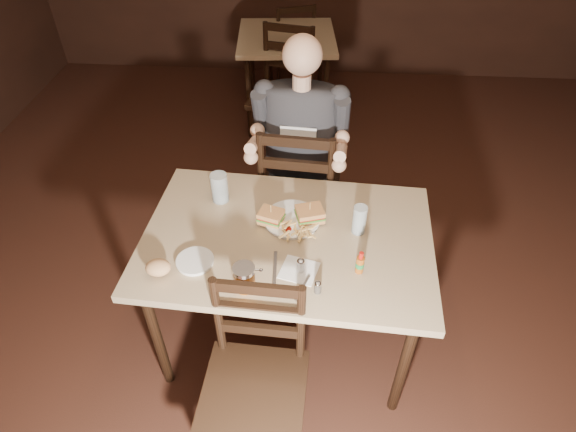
# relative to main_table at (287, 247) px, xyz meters

# --- Properties ---
(room_shell) EXTENTS (7.00, 7.00, 7.00)m
(room_shell) POSITION_rel_main_table_xyz_m (0.29, -0.11, 0.70)
(room_shell) COLOR black
(room_shell) RESTS_ON ground
(main_table) EXTENTS (1.38, 0.96, 0.77)m
(main_table) POSITION_rel_main_table_xyz_m (0.00, 0.00, 0.00)
(main_table) COLOR tan
(main_table) RESTS_ON ground
(bg_table) EXTENTS (0.87, 0.87, 0.77)m
(bg_table) POSITION_rel_main_table_xyz_m (-0.18, 2.39, -0.02)
(bg_table) COLOR tan
(bg_table) RESTS_ON ground
(chair_far) EXTENTS (0.50, 0.54, 1.00)m
(chair_far) POSITION_rel_main_table_xyz_m (0.03, 0.69, -0.20)
(chair_far) COLOR black
(chair_far) RESTS_ON ground
(chair_near) EXTENTS (0.45, 0.48, 0.92)m
(chair_near) POSITION_rel_main_table_xyz_m (-0.09, -0.61, -0.24)
(chair_near) COLOR black
(chair_near) RESTS_ON ground
(bg_chair_far) EXTENTS (0.53, 0.55, 0.88)m
(bg_chair_far) POSITION_rel_main_table_xyz_m (-0.18, 2.94, -0.26)
(bg_chair_far) COLOR black
(bg_chair_far) RESTS_ON ground
(bg_chair_near) EXTENTS (0.55, 0.58, 0.99)m
(bg_chair_near) POSITION_rel_main_table_xyz_m (-0.18, 1.84, -0.20)
(bg_chair_near) COLOR black
(bg_chair_near) RESTS_ON ground
(diner) EXTENTS (0.56, 0.46, 0.92)m
(diner) POSITION_rel_main_table_xyz_m (0.02, 0.64, 0.28)
(diner) COLOR #2A282C
(diner) RESTS_ON chair_far
(dinner_plate) EXTENTS (0.28, 0.28, 0.01)m
(dinner_plate) POSITION_rel_main_table_xyz_m (0.02, 0.11, 0.08)
(dinner_plate) COLOR white
(dinner_plate) RESTS_ON main_table
(sandwich_left) EXTENTS (0.13, 0.12, 0.10)m
(sandwich_left) POSITION_rel_main_table_xyz_m (-0.08, 0.08, 0.13)
(sandwich_left) COLOR #BE8146
(sandwich_left) RESTS_ON dinner_plate
(sandwich_right) EXTENTS (0.15, 0.13, 0.10)m
(sandwich_right) POSITION_rel_main_table_xyz_m (0.10, 0.11, 0.14)
(sandwich_right) COLOR #BE8146
(sandwich_right) RESTS_ON dinner_plate
(fries_pile) EXTENTS (0.23, 0.17, 0.04)m
(fries_pile) POSITION_rel_main_table_xyz_m (0.05, 0.01, 0.10)
(fries_pile) COLOR tan
(fries_pile) RESTS_ON dinner_plate
(ketchup_dollop) EXTENTS (0.04, 0.04, 0.01)m
(ketchup_dollop) POSITION_rel_main_table_xyz_m (-0.00, 0.03, 0.09)
(ketchup_dollop) COLOR maroon
(ketchup_dollop) RESTS_ON dinner_plate
(glass_left) EXTENTS (0.09, 0.09, 0.15)m
(glass_left) POSITION_rel_main_table_xyz_m (-0.35, 0.24, 0.15)
(glass_left) COLOR silver
(glass_left) RESTS_ON main_table
(glass_right) EXTENTS (0.07, 0.07, 0.14)m
(glass_right) POSITION_rel_main_table_xyz_m (0.33, 0.06, 0.14)
(glass_right) COLOR silver
(glass_right) RESTS_ON main_table
(hot_sauce) EXTENTS (0.04, 0.04, 0.11)m
(hot_sauce) POSITION_rel_main_table_xyz_m (0.32, -0.19, 0.13)
(hot_sauce) COLOR #934610
(hot_sauce) RESTS_ON main_table
(salt_shaker) EXTENTS (0.04, 0.04, 0.06)m
(salt_shaker) POSITION_rel_main_table_xyz_m (0.07, -0.21, 0.10)
(salt_shaker) COLOR white
(salt_shaker) RESTS_ON main_table
(pepper_shaker) EXTENTS (0.03, 0.03, 0.06)m
(pepper_shaker) POSITION_rel_main_table_xyz_m (0.15, -0.32, 0.10)
(pepper_shaker) COLOR #38332D
(pepper_shaker) RESTS_ON main_table
(syrup_dispenser) EXTENTS (0.10, 0.10, 0.12)m
(syrup_dispenser) POSITION_rel_main_table_xyz_m (-0.15, -0.31, 0.13)
(syrup_dispenser) COLOR #934610
(syrup_dispenser) RESTS_ON main_table
(napkin) EXTENTS (0.18, 0.18, 0.00)m
(napkin) POSITION_rel_main_table_xyz_m (0.07, -0.21, 0.07)
(napkin) COLOR white
(napkin) RESTS_ON main_table
(knife) EXTENTS (0.03, 0.23, 0.01)m
(knife) POSITION_rel_main_table_xyz_m (-0.04, -0.22, 0.08)
(knife) COLOR silver
(knife) RESTS_ON napkin
(fork) EXTENTS (0.06, 0.14, 0.00)m
(fork) POSITION_rel_main_table_xyz_m (0.09, -0.30, 0.08)
(fork) COLOR silver
(fork) RESTS_ON napkin
(side_plate) EXTENTS (0.17, 0.17, 0.01)m
(side_plate) POSITION_rel_main_table_xyz_m (-0.39, -0.19, 0.08)
(side_plate) COLOR white
(side_plate) RESTS_ON main_table
(bread_roll) EXTENTS (0.11, 0.09, 0.06)m
(bread_roll) POSITION_rel_main_table_xyz_m (-0.52, -0.27, 0.12)
(bread_roll) COLOR tan
(bread_roll) RESTS_ON side_plate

